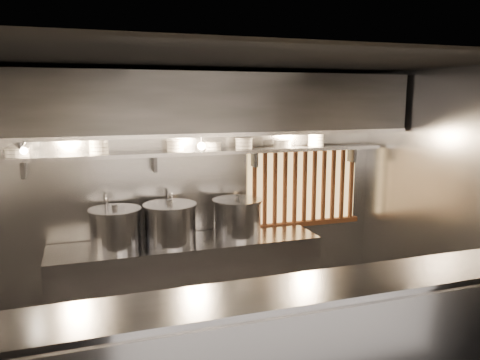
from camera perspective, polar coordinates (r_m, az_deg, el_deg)
ceiling at (r=4.09m, az=0.74°, el=14.34°), size 4.50×4.50×0.00m
wall_back at (r=5.63m, az=-4.38°, el=-1.22°), size 4.50×0.00×4.50m
wall_right at (r=5.39m, az=23.93°, el=-2.56°), size 0.00×3.00×3.00m
cooking_bench at (r=5.48m, az=-6.37°, el=-11.92°), size 3.00×0.70×0.90m
bowl_shelf at (r=5.38m, az=-3.97°, el=3.45°), size 4.40×0.34×0.04m
exhaust_hood at (r=5.13m, az=-3.41°, el=9.23°), size 4.40×0.81×0.65m
wood_screen at (r=6.03m, az=7.78°, el=-0.71°), size 1.56×0.09×1.04m
faucet_left at (r=5.35m, az=-16.03°, el=-3.18°), size 0.04×0.30×0.50m
faucet_right at (r=5.42m, az=-8.63°, el=-2.73°), size 0.04×0.30×0.50m
heat_lamp at (r=4.75m, az=-25.22°, el=3.94°), size 0.25×0.35×0.20m
pendant_bulb at (r=5.23m, az=-4.71°, el=4.15°), size 0.09×0.09×0.19m
stock_pot_left at (r=5.23m, az=-8.50°, el=-5.25°), size 0.65×0.65×0.49m
stock_pot_mid at (r=5.20m, az=-14.92°, el=-5.69°), size 0.64×0.64×0.47m
stock_pot_right at (r=5.44m, az=-0.32°, el=-4.60°), size 0.66×0.66×0.48m
bowl_stack_0 at (r=5.24m, az=-25.55°, el=3.06°), size 0.24×0.24×0.09m
bowl_stack_1 at (r=5.20m, az=-16.83°, el=3.98°), size 0.21×0.21×0.17m
bowl_stack_2 at (r=5.29m, az=-7.88°, el=4.20°), size 0.21×0.21×0.13m
bowl_stack_3 at (r=5.39m, az=-3.29°, el=4.18°), size 0.20×0.20×0.09m
bowl_stack_4 at (r=5.50m, az=0.48°, el=4.51°), size 0.21×0.21×0.13m
bowl_stack_5 at (r=5.68m, az=5.19°, el=4.45°), size 0.23×0.23×0.09m
bowl_stack_6 at (r=5.87m, az=9.24°, el=4.92°), size 0.21×0.21×0.17m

